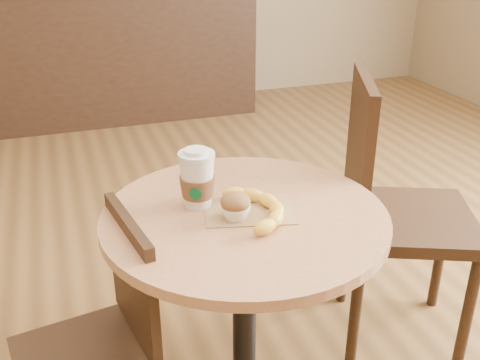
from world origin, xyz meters
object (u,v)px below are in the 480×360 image
(chair_right, at_px, (391,205))
(banana, at_px, (260,207))
(coffee_cup, at_px, (197,181))
(muffin, at_px, (236,206))
(chair_left, at_px, (103,341))
(cafe_table, at_px, (244,271))

(chair_right, bearing_deg, banana, 135.76)
(coffee_cup, bearing_deg, banana, -15.34)
(coffee_cup, distance_m, muffin, 0.14)
(chair_left, height_order, muffin, muffin)
(chair_right, height_order, banana, chair_right)
(chair_left, relative_size, muffin, 9.68)
(cafe_table, height_order, muffin, muffin)
(chair_left, distance_m, muffin, 0.52)
(cafe_table, height_order, banana, banana)
(chair_left, bearing_deg, banana, 79.33)
(chair_left, bearing_deg, cafe_table, 82.44)
(cafe_table, relative_size, chair_right, 0.77)
(muffin, height_order, banana, muffin)
(muffin, xyz_separation_m, banana, (0.07, 0.00, -0.02))
(cafe_table, height_order, chair_left, chair_left)
(chair_left, height_order, coffee_cup, coffee_cup)
(coffee_cup, xyz_separation_m, banana, (0.14, -0.11, -0.05))
(coffee_cup, bearing_deg, chair_left, -140.75)
(muffin, bearing_deg, chair_right, 20.65)
(muffin, bearing_deg, banana, 1.06)
(chair_right, distance_m, muffin, 0.74)
(muffin, distance_m, banana, 0.07)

